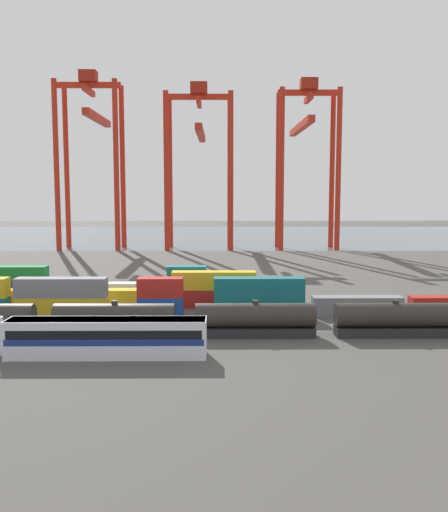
{
  "coord_description": "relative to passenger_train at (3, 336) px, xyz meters",
  "views": [
    {
      "loc": [
        11.72,
        -75.62,
        16.65
      ],
      "look_at": [
        12.57,
        22.3,
        5.52
      ],
      "focal_mm": 39.84,
      "sensor_mm": 36.0,
      "label": 1
    }
  ],
  "objects": [
    {
      "name": "shipping_container_6",
      "position": [
        13.97,
        19.02,
        1.76
      ],
      "size": [
        6.04,
        2.44,
        2.6
      ],
      "primitive_type": "cube",
      "color": "#AD211C",
      "rests_on": "shipping_container_5"
    },
    {
      "name": "shipping_container_21",
      "position": [
        16.83,
        30.98,
        -0.84
      ],
      "size": [
        6.04,
        2.44,
        2.6
      ],
      "primitive_type": "cube",
      "color": "slate",
      "rests_on": "ground_plane"
    },
    {
      "name": "shipping_container_18",
      "position": [
        -10.84,
        30.98,
        -0.84
      ],
      "size": [
        12.1,
        2.44,
        2.6
      ],
      "primitive_type": "cube",
      "color": "#1C4299",
      "rests_on": "ground_plane"
    },
    {
      "name": "shipping_container_15",
      "position": [
        21.08,
        25.0,
        -0.84
      ],
      "size": [
        12.1,
        2.44,
        2.6
      ],
      "primitive_type": "cube",
      "color": "#AD211C",
      "rests_on": "ground_plane"
    },
    {
      "name": "freight_tank_row",
      "position": [
        26.0,
        8.12,
        -0.17
      ],
      "size": [
        78.61,
        2.77,
        4.23
      ],
      "color": "#232326",
      "rests_on": "ground_plane"
    },
    {
      "name": "shipping_container_8",
      "position": [
        27.21,
        19.02,
        1.76
      ],
      "size": [
        12.1,
        2.44,
        2.6
      ],
      "primitive_type": "cube",
      "color": "#146066",
      "rests_on": "shipping_container_7"
    },
    {
      "name": "shipping_container_20",
      "position": [
        3.0,
        30.98,
        -0.84
      ],
      "size": [
        12.1,
        2.44,
        2.6
      ],
      "primitive_type": "cube",
      "color": "silver",
      "rests_on": "ground_plane"
    },
    {
      "name": "gantry_crane_central",
      "position": [
        16.11,
        113.23,
        26.98
      ],
      "size": [
        19.57,
        40.62,
        47.54
      ],
      "color": "red",
      "rests_on": "ground_plane"
    },
    {
      "name": "ground_plane",
      "position": [
        10.13,
        59.57,
        -2.14
      ],
      "size": [
        420.0,
        420.0,
        0.0
      ],
      "primitive_type": "plane",
      "color": "#4C4944"
    },
    {
      "name": "shipping_container_19",
      "position": [
        -10.84,
        30.98,
        1.76
      ],
      "size": [
        12.1,
        2.44,
        2.6
      ],
      "primitive_type": "cube",
      "color": "#197538",
      "rests_on": "shipping_container_18"
    },
    {
      "name": "harbour_water",
      "position": [
        10.13,
        158.15,
        -2.14
      ],
      "size": [
        400.0,
        110.0,
        0.01
      ],
      "primitive_type": "cube",
      "color": "slate",
      "rests_on": "ground_plane"
    },
    {
      "name": "shipping_container_5",
      "position": [
        13.97,
        19.02,
        -0.84
      ],
      "size": [
        6.04,
        2.44,
        2.6
      ],
      "primitive_type": "cube",
      "color": "#1C4299",
      "rests_on": "ground_plane"
    },
    {
      "name": "shipping_container_9",
      "position": [
        40.45,
        19.02,
        -0.84
      ],
      "size": [
        12.1,
        2.44,
        2.6
      ],
      "primitive_type": "cube",
      "color": "slate",
      "rests_on": "ground_plane"
    },
    {
      "name": "gantry_crane_west",
      "position": [
        -15.27,
        112.05,
        28.75
      ],
      "size": [
        18.29,
        33.45,
        50.76
      ],
      "color": "red",
      "rests_on": "ground_plane"
    },
    {
      "name": "shipping_container_14",
      "position": [
        7.56,
        25.0,
        -0.84
      ],
      "size": [
        6.04,
        2.44,
        2.6
      ],
      "primitive_type": "cube",
      "color": "gold",
      "rests_on": "ground_plane"
    },
    {
      "name": "shipping_container_13",
      "position": [
        -5.97,
        25.0,
        -0.84
      ],
      "size": [
        12.1,
        2.44,
        2.6
      ],
      "primitive_type": "cube",
      "color": "orange",
      "rests_on": "ground_plane"
    },
    {
      "name": "shipping_container_16",
      "position": [
        21.08,
        25.0,
        1.76
      ],
      "size": [
        12.1,
        2.44,
        2.6
      ],
      "primitive_type": "cube",
      "color": "gold",
      "rests_on": "shipping_container_15"
    },
    {
      "name": "shipping_container_7",
      "position": [
        27.21,
        19.02,
        -0.84
      ],
      "size": [
        12.1,
        2.44,
        2.6
      ],
      "primitive_type": "cube",
      "color": "#146066",
      "rests_on": "ground_plane"
    },
    {
      "name": "gantry_crane_east",
      "position": [
        47.5,
        113.46,
        27.85
      ],
      "size": [
        17.69,
        41.92,
        48.74
      ],
      "color": "red",
      "rests_on": "ground_plane"
    },
    {
      "name": "shipping_container_4",
      "position": [
        0.72,
        19.02,
        1.76
      ],
      "size": [
        12.1,
        2.44,
        2.6
      ],
      "primitive_type": "cube",
      "color": "slate",
      "rests_on": "shipping_container_3"
    },
    {
      "name": "passenger_train",
      "position": [
        0.0,
        0.0,
        0.0
      ],
      "size": [
        41.11,
        3.14,
        3.9
      ],
      "color": "silver",
      "rests_on": "ground_plane"
    },
    {
      "name": "shipping_container_3",
      "position": [
        0.72,
        19.02,
        -0.84
      ],
      "size": [
        12.1,
        2.44,
        2.6
      ],
      "primitive_type": "cube",
      "color": "gold",
      "rests_on": "ground_plane"
    },
    {
      "name": "shipping_container_23",
      "position": [
        30.66,
        30.98,
        -0.84
      ],
      "size": [
        6.04,
        2.44,
        2.6
      ],
      "primitive_type": "cube",
      "color": "orange",
      "rests_on": "ground_plane"
    },
    {
      "name": "shipping_container_22",
      "position": [
        16.83,
        30.98,
        1.76
      ],
      "size": [
        6.04,
        2.44,
        2.6
      ],
      "primitive_type": "cube",
      "color": "#146066",
      "rests_on": "shipping_container_21"
    }
  ]
}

